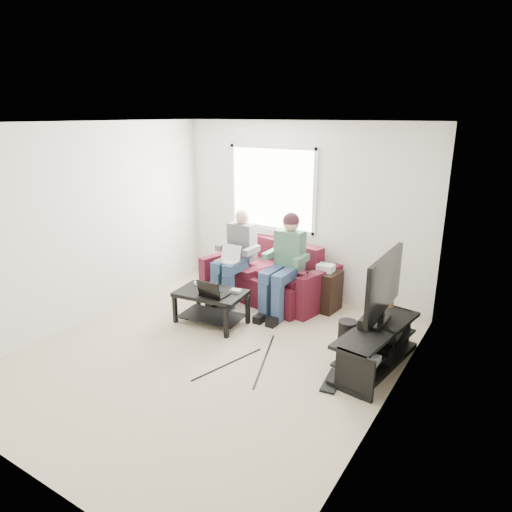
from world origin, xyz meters
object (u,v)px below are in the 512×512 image
(coffee_table, at_px, (211,300))
(tv, at_px, (384,285))
(end_table, at_px, (325,289))
(subwoofer, at_px, (347,341))
(sofa, at_px, (270,278))
(tv_stand, at_px, (376,349))

(coffee_table, relative_size, tv, 0.88)
(end_table, bearing_deg, subwoofer, -55.87)
(sofa, bearing_deg, tv, -25.96)
(coffee_table, height_order, subwoofer, subwoofer)
(tv, distance_m, end_table, 1.63)
(tv_stand, bearing_deg, coffee_table, -177.33)
(tv, xyz_separation_m, subwoofer, (-0.32, -0.15, -0.68))
(tv_stand, xyz_separation_m, subwoofer, (-0.32, -0.05, 0.03))
(sofa, height_order, coffee_table, sofa)
(tv_stand, height_order, tv, tv)
(tv_stand, bearing_deg, tv, 91.47)
(tv, bearing_deg, coffee_table, -174.74)
(coffee_table, relative_size, subwoofer, 2.02)
(sofa, distance_m, subwoofer, 1.99)
(tv, bearing_deg, sofa, 154.04)
(coffee_table, xyz_separation_m, tv_stand, (2.20, 0.10, -0.12))
(coffee_table, distance_m, end_table, 1.64)
(sofa, xyz_separation_m, tv_stand, (1.97, -1.06, -0.11))
(end_table, bearing_deg, coffee_table, -131.93)
(tv, bearing_deg, end_table, 137.57)
(tv_stand, height_order, subwoofer, subwoofer)
(sofa, distance_m, coffee_table, 1.18)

